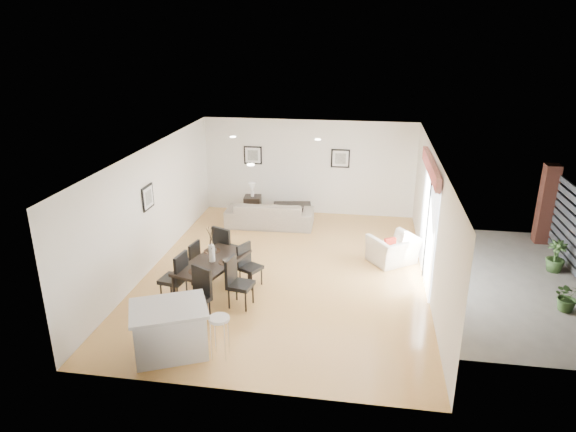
% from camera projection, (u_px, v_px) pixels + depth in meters
% --- Properties ---
extents(ground, '(8.00, 8.00, 0.00)m').
position_uv_depth(ground, '(286.00, 272.00, 11.31)').
color(ground, tan).
rests_on(ground, ground).
extents(wall_back, '(6.00, 0.04, 2.70)m').
position_uv_depth(wall_back, '(308.00, 167.00, 14.56)').
color(wall_back, white).
rests_on(wall_back, ground).
extents(wall_front, '(6.00, 0.04, 2.70)m').
position_uv_depth(wall_front, '(240.00, 311.00, 7.14)').
color(wall_front, white).
rests_on(wall_front, ground).
extents(wall_left, '(0.04, 8.00, 2.70)m').
position_uv_depth(wall_left, '(152.00, 207.00, 11.29)').
color(wall_left, white).
rests_on(wall_left, ground).
extents(wall_right, '(0.04, 8.00, 2.70)m').
position_uv_depth(wall_right, '(431.00, 223.00, 10.41)').
color(wall_right, white).
rests_on(wall_right, ground).
extents(ceiling, '(6.00, 8.00, 0.02)m').
position_uv_depth(ceiling, '(286.00, 152.00, 10.39)').
color(ceiling, white).
rests_on(ceiling, wall_back).
extents(sofa, '(2.37, 1.00, 0.68)m').
position_uv_depth(sofa, '(270.00, 214.00, 13.86)').
color(sofa, gray).
rests_on(sofa, ground).
extents(armchair, '(1.31, 1.28, 0.64)m').
position_uv_depth(armchair, '(393.00, 250.00, 11.68)').
color(armchair, silver).
rests_on(armchair, ground).
extents(courtyard_plant_a, '(0.53, 0.46, 0.59)m').
position_uv_depth(courtyard_plant_a, '(568.00, 297.00, 9.68)').
color(courtyard_plant_a, '#334F22').
rests_on(courtyard_plant_a, ground).
extents(courtyard_plant_b, '(0.52, 0.52, 0.71)m').
position_uv_depth(courtyard_plant_b, '(556.00, 256.00, 11.24)').
color(courtyard_plant_b, '#334F22').
rests_on(courtyard_plant_b, ground).
extents(dining_table, '(1.31, 1.86, 0.70)m').
position_uv_depth(dining_table, '(213.00, 264.00, 10.22)').
color(dining_table, black).
rests_on(dining_table, ground).
extents(dining_chair_wnear, '(0.53, 0.53, 1.02)m').
position_uv_depth(dining_chair_wnear, '(177.00, 275.00, 9.93)').
color(dining_chair_wnear, black).
rests_on(dining_chair_wnear, ground).
extents(dining_chair_wfar, '(0.47, 0.47, 0.90)m').
position_uv_depth(dining_chair_wfar, '(191.00, 260.00, 10.73)').
color(dining_chair_wfar, black).
rests_on(dining_chair_wfar, ground).
extents(dining_chair_enear, '(0.52, 0.52, 0.99)m').
position_uv_depth(dining_chair_enear, '(236.00, 279.00, 9.79)').
color(dining_chair_enear, black).
rests_on(dining_chair_enear, ground).
extents(dining_chair_efar, '(0.54, 0.54, 0.90)m').
position_uv_depth(dining_chair_efar, '(248.00, 263.00, 10.60)').
color(dining_chair_efar, black).
rests_on(dining_chair_efar, ground).
extents(dining_chair_head, '(0.63, 0.63, 1.03)m').
position_uv_depth(dining_chair_head, '(198.00, 292.00, 9.26)').
color(dining_chair_head, black).
rests_on(dining_chair_head, ground).
extents(dining_chair_foot, '(0.62, 0.62, 1.04)m').
position_uv_depth(dining_chair_foot, '(225.00, 246.00, 11.22)').
color(dining_chair_foot, black).
rests_on(dining_chair_foot, ground).
extents(vase, '(0.79, 1.30, 0.73)m').
position_uv_depth(vase, '(211.00, 246.00, 10.09)').
color(vase, white).
rests_on(vase, dining_table).
extents(coffee_table, '(1.13, 0.79, 0.42)m').
position_uv_depth(coffee_table, '(292.00, 212.00, 14.43)').
color(coffee_table, black).
rests_on(coffee_table, ground).
extents(side_table, '(0.50, 0.50, 0.61)m').
position_uv_depth(side_table, '(253.00, 207.00, 14.55)').
color(side_table, black).
rests_on(side_table, ground).
extents(table_lamp, '(0.20, 0.20, 0.39)m').
position_uv_depth(table_lamp, '(252.00, 188.00, 14.36)').
color(table_lamp, white).
rests_on(table_lamp, side_table).
extents(cushion, '(0.28, 0.20, 0.27)m').
position_uv_depth(cushion, '(390.00, 244.00, 11.54)').
color(cushion, maroon).
rests_on(cushion, armchair).
extents(kitchen_island, '(1.50, 1.36, 0.85)m').
position_uv_depth(kitchen_island, '(170.00, 330.00, 8.38)').
color(kitchen_island, silver).
rests_on(kitchen_island, ground).
extents(bar_stool, '(0.34, 0.34, 0.74)m').
position_uv_depth(bar_stool, '(219.00, 323.00, 8.18)').
color(bar_stool, silver).
rests_on(bar_stool, ground).
extents(framed_print_back_left, '(0.52, 0.04, 0.52)m').
position_uv_depth(framed_print_back_left, '(253.00, 155.00, 14.67)').
color(framed_print_back_left, black).
rests_on(framed_print_back_left, wall_back).
extents(framed_print_back_right, '(0.52, 0.04, 0.52)m').
position_uv_depth(framed_print_back_right, '(340.00, 158.00, 14.30)').
color(framed_print_back_right, black).
rests_on(framed_print_back_right, wall_back).
extents(framed_print_left_wall, '(0.04, 0.52, 0.52)m').
position_uv_depth(framed_print_left_wall, '(148.00, 197.00, 11.00)').
color(framed_print_left_wall, black).
rests_on(framed_print_left_wall, wall_left).
extents(sliding_door, '(0.12, 2.70, 2.57)m').
position_uv_depth(sliding_door, '(429.00, 203.00, 10.59)').
color(sliding_door, white).
rests_on(sliding_door, wall_right).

